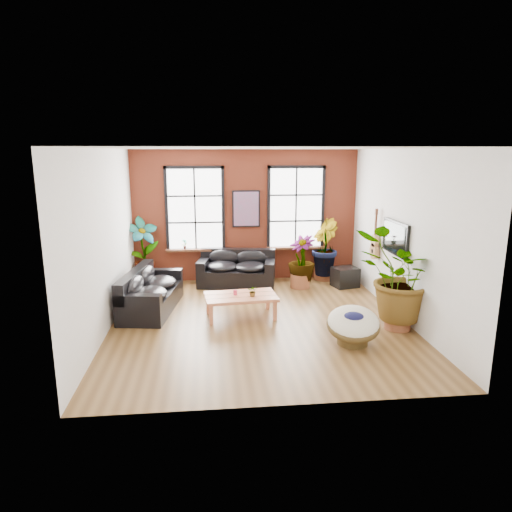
{
  "coord_description": "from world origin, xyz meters",
  "views": [
    {
      "loc": [
        -0.97,
        -8.88,
        3.44
      ],
      "look_at": [
        0.0,
        0.6,
        1.25
      ],
      "focal_mm": 32.0,
      "sensor_mm": 36.0,
      "label": 1
    }
  ],
  "objects_px": {
    "sofa_back": "(237,269)",
    "papasan_chair": "(353,325)",
    "coffee_table": "(241,298)",
    "sofa_left": "(149,292)"
  },
  "relations": [
    {
      "from": "sofa_back",
      "to": "papasan_chair",
      "type": "bearing_deg",
      "value": -55.12
    },
    {
      "from": "coffee_table",
      "to": "papasan_chair",
      "type": "bearing_deg",
      "value": -45.0
    },
    {
      "from": "sofa_left",
      "to": "papasan_chair",
      "type": "bearing_deg",
      "value": -111.57
    },
    {
      "from": "sofa_left",
      "to": "coffee_table",
      "type": "distance_m",
      "value": 2.09
    },
    {
      "from": "sofa_back",
      "to": "coffee_table",
      "type": "height_order",
      "value": "sofa_back"
    },
    {
      "from": "sofa_left",
      "to": "papasan_chair",
      "type": "height_order",
      "value": "sofa_left"
    },
    {
      "from": "coffee_table",
      "to": "papasan_chair",
      "type": "height_order",
      "value": "papasan_chair"
    },
    {
      "from": "coffee_table",
      "to": "sofa_left",
      "type": "bearing_deg",
      "value": 156.18
    },
    {
      "from": "sofa_back",
      "to": "coffee_table",
      "type": "xyz_separation_m",
      "value": [
        -0.07,
        -2.42,
        0.01
      ]
    },
    {
      "from": "sofa_back",
      "to": "sofa_left",
      "type": "distance_m",
      "value": 2.71
    }
  ]
}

